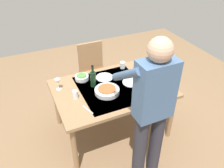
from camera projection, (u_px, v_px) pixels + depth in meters
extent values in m
plane|color=#846647|center=(112.00, 129.00, 3.29)|extent=(6.00, 6.00, 0.00)
cube|color=#93704C|center=(112.00, 89.00, 2.89)|extent=(1.44, 1.00, 0.04)
cube|color=#B2B7C1|center=(112.00, 87.00, 2.88)|extent=(0.79, 0.85, 0.00)
cylinder|color=#93704C|center=(138.00, 83.00, 3.65)|extent=(0.06, 0.06, 0.69)
cylinder|color=#93704C|center=(57.00, 105.00, 3.20)|extent=(0.06, 0.06, 0.69)
cylinder|color=#93704C|center=(171.00, 117.00, 3.00)|extent=(0.06, 0.06, 0.69)
cylinder|color=#93704C|center=(75.00, 150.00, 2.55)|extent=(0.06, 0.06, 0.69)
cube|color=brown|center=(95.00, 74.00, 3.67)|extent=(0.40, 0.40, 0.04)
cube|color=#93704C|center=(90.00, 56.00, 3.66)|extent=(0.40, 0.04, 0.45)
cylinder|color=#93704C|center=(101.00, 78.00, 3.98)|extent=(0.04, 0.04, 0.43)
cylinder|color=#93704C|center=(83.00, 83.00, 3.86)|extent=(0.04, 0.04, 0.43)
cylinder|color=#93704C|center=(109.00, 89.00, 3.72)|extent=(0.04, 0.04, 0.43)
cylinder|color=#93704C|center=(89.00, 94.00, 3.61)|extent=(0.04, 0.04, 0.43)
cylinder|color=#2D2D38|center=(140.00, 148.00, 2.45)|extent=(0.14, 0.14, 0.88)
cylinder|color=#2D2D38|center=(156.00, 142.00, 2.52)|extent=(0.14, 0.14, 0.88)
cube|color=#47668E|center=(155.00, 90.00, 2.06)|extent=(0.36, 0.20, 0.60)
sphere|color=tan|center=(160.00, 50.00, 1.84)|extent=(0.22, 0.22, 0.22)
cylinder|color=#47668E|center=(126.00, 75.00, 2.14)|extent=(0.08, 0.52, 0.40)
cylinder|color=#47668E|center=(157.00, 67.00, 2.26)|extent=(0.08, 0.52, 0.40)
cylinder|color=black|center=(93.00, 79.00, 2.85)|extent=(0.07, 0.07, 0.20)
cylinder|color=black|center=(93.00, 70.00, 2.77)|extent=(0.03, 0.03, 0.08)
cylinder|color=black|center=(92.00, 66.00, 2.75)|extent=(0.03, 0.03, 0.02)
cylinder|color=white|center=(146.00, 69.00, 3.25)|extent=(0.06, 0.06, 0.01)
cylinder|color=white|center=(146.00, 67.00, 3.23)|extent=(0.01, 0.01, 0.07)
cone|color=white|center=(147.00, 62.00, 3.19)|extent=(0.07, 0.07, 0.07)
cylinder|color=beige|center=(147.00, 63.00, 3.20)|extent=(0.03, 0.03, 0.03)
cylinder|color=white|center=(59.00, 89.00, 2.85)|extent=(0.06, 0.06, 0.01)
cylinder|color=white|center=(58.00, 87.00, 2.82)|extent=(0.01, 0.01, 0.07)
cone|color=white|center=(58.00, 82.00, 2.78)|extent=(0.07, 0.07, 0.07)
cylinder|color=beige|center=(58.00, 83.00, 2.80)|extent=(0.03, 0.03, 0.03)
cylinder|color=silver|center=(123.00, 65.00, 3.25)|extent=(0.07, 0.07, 0.09)
cylinder|color=silver|center=(145.00, 71.00, 3.13)|extent=(0.08, 0.08, 0.09)
cylinder|color=silver|center=(164.00, 92.00, 2.71)|extent=(0.07, 0.07, 0.10)
cylinder|color=silver|center=(75.00, 95.00, 2.67)|extent=(0.06, 0.06, 0.10)
cylinder|color=silver|center=(107.00, 91.00, 2.77)|extent=(0.30, 0.30, 0.05)
cylinder|color=#C6562D|center=(107.00, 89.00, 2.76)|extent=(0.22, 0.22, 0.03)
cylinder|color=silver|center=(82.00, 78.00, 3.02)|extent=(0.18, 0.18, 0.05)
cylinder|color=#4C843D|center=(82.00, 76.00, 3.00)|extent=(0.13, 0.13, 0.03)
cylinder|color=silver|center=(104.00, 77.00, 3.06)|extent=(0.23, 0.23, 0.01)
cylinder|color=silver|center=(131.00, 82.00, 2.96)|extent=(0.23, 0.23, 0.01)
cube|color=silver|center=(145.00, 96.00, 2.73)|extent=(0.05, 0.20, 0.00)
cube|color=silver|center=(88.00, 110.00, 2.53)|extent=(0.07, 0.18, 0.00)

